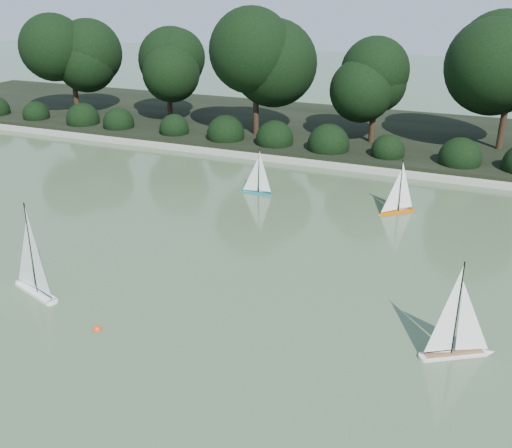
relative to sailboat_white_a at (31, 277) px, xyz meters
The scene contains 10 objects.
ground 2.80m from the sailboat_white_a, 10.76° to the left, with size 80.00×80.00×0.00m, color #384D2E.
pond_coping 9.91m from the sailboat_white_a, 73.98° to the left, with size 40.00×0.35×0.18m, color gray.
far_bank 13.79m from the sailboat_white_a, 78.57° to the left, with size 40.00×8.00×0.30m, color black.
tree_line 12.81m from the sailboat_white_a, 71.65° to the left, with size 26.31×3.93×4.39m.
shrub_hedge 10.77m from the sailboat_white_a, 75.30° to the left, with size 29.10×1.10×1.10m.
sailboat_white_a is the anchor object (origin of this frame).
sailboat_white_b 7.50m from the sailboat_white_a, ahead, with size 1.14×0.79×1.70m.
sailboat_orange 8.48m from the sailboat_white_a, 49.66° to the left, with size 0.87×0.79×1.43m.
sailboat_teal 6.70m from the sailboat_white_a, 74.86° to the left, with size 0.97×0.16×1.33m.
race_buoy 1.99m from the sailboat_white_a, 17.52° to the right, with size 0.15×0.15×0.15m, color #E4420C.
Camera 1 is at (4.59, -7.44, 5.26)m, focal length 40.00 mm.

